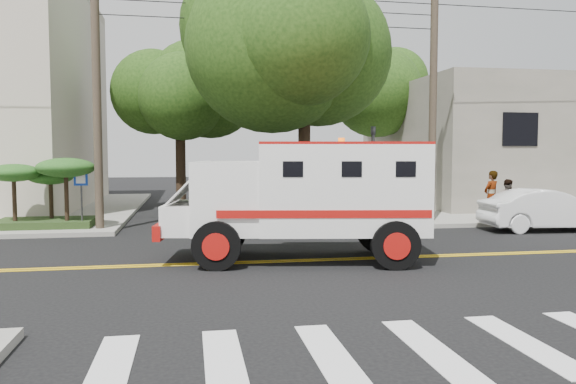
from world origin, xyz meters
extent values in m
plane|color=black|center=(0.00, 0.00, 0.00)|extent=(100.00, 100.00, 0.00)
cube|color=gray|center=(13.50, 13.50, 0.07)|extent=(17.00, 17.00, 0.15)
cube|color=slate|center=(15.00, 14.00, 3.15)|extent=(14.00, 12.00, 6.00)
cylinder|color=#382D23|center=(-5.60, 6.00, 4.50)|extent=(0.28, 0.28, 9.00)
cylinder|color=#382D23|center=(6.30, 6.20, 4.50)|extent=(0.28, 0.28, 9.00)
cylinder|color=black|center=(1.50, 6.50, 3.50)|extent=(0.44, 0.44, 7.00)
sphere|color=#18360E|center=(1.50, 6.50, 7.00)|extent=(5.32, 5.32, 5.32)
sphere|color=#18360E|center=(2.64, 5.74, 7.57)|extent=(4.56, 4.56, 4.56)
cylinder|color=black|center=(-3.00, 12.00, 2.80)|extent=(0.44, 0.44, 5.60)
sphere|color=#18360E|center=(-3.00, 12.00, 5.60)|extent=(3.92, 3.92, 3.92)
sphere|color=#18360E|center=(-2.16, 11.44, 6.02)|extent=(3.36, 3.36, 3.36)
cylinder|color=black|center=(8.50, 16.00, 2.97)|extent=(0.44, 0.44, 5.95)
sphere|color=#18360E|center=(8.50, 16.00, 5.95)|extent=(4.20, 4.20, 4.20)
sphere|color=#18360E|center=(9.40, 15.40, 6.40)|extent=(3.60, 3.60, 3.60)
cylinder|color=#3F3F42|center=(3.80, 5.60, 1.80)|extent=(0.12, 0.12, 3.60)
imported|color=#3F3F42|center=(3.80, 5.60, 3.15)|extent=(0.15, 0.18, 0.90)
cylinder|color=#3F3F42|center=(-6.20, 6.20, 1.00)|extent=(0.06, 0.06, 2.00)
cube|color=#0C33A5|center=(-6.20, 6.14, 1.80)|extent=(0.45, 0.03, 0.45)
cube|color=#1E3314|center=(-7.50, 6.80, 0.27)|extent=(3.20, 2.00, 0.24)
cylinder|color=black|center=(-8.40, 6.50, 1.15)|extent=(0.14, 0.14, 1.52)
ellipsoid|color=#194F17|center=(-8.40, 6.50, 2.00)|extent=(1.73, 1.73, 0.60)
cylinder|color=black|center=(-7.40, 7.20, 1.07)|extent=(0.14, 0.14, 1.36)
ellipsoid|color=#194F17|center=(-7.40, 7.20, 1.83)|extent=(1.55, 1.55, 0.54)
cylinder|color=black|center=(-6.70, 6.30, 1.23)|extent=(0.14, 0.14, 1.68)
ellipsoid|color=#194F17|center=(-6.70, 6.30, 2.17)|extent=(1.91, 1.91, 0.66)
cube|color=white|center=(1.08, -0.08, 1.79)|extent=(4.30, 2.94, 2.15)
cube|color=white|center=(-1.65, 0.34, 1.59)|extent=(1.96, 2.48, 1.74)
cube|color=black|center=(-2.43, 0.47, 2.05)|extent=(0.33, 1.73, 0.72)
cube|color=white|center=(-2.71, 0.51, 1.07)|extent=(1.22, 2.16, 0.72)
cube|color=#AE110D|center=(-3.21, 0.59, 0.82)|extent=(0.52, 2.20, 0.36)
cube|color=#AE110D|center=(1.08, -0.08, 2.90)|extent=(4.30, 2.94, 0.06)
cylinder|color=black|center=(-2.02, -0.76, 0.56)|extent=(1.16, 0.50, 1.13)
cylinder|color=black|center=(-1.67, 1.51, 0.56)|extent=(1.16, 0.50, 1.13)
cylinder|color=black|center=(2.02, -1.39, 0.56)|extent=(1.16, 0.50, 1.13)
cylinder|color=black|center=(2.37, 0.88, 0.56)|extent=(1.16, 0.50, 1.13)
imported|color=white|center=(9.41, 3.80, 0.72)|extent=(4.44, 1.81, 1.43)
imported|color=gray|center=(8.33, 5.50, 1.08)|extent=(0.81, 0.69, 1.87)
imported|color=gray|center=(8.96, 5.50, 0.92)|extent=(0.95, 0.94, 1.55)
camera|label=1|loc=(-2.60, -13.49, 2.67)|focal=35.00mm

